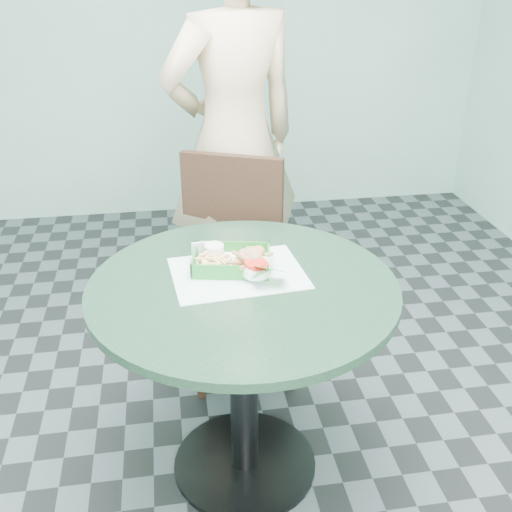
{
  "coord_description": "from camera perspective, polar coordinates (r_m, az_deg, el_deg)",
  "views": [
    {
      "loc": [
        -0.21,
        -1.6,
        1.69
      ],
      "look_at": [
        0.06,
        0.1,
        0.81
      ],
      "focal_mm": 42.0,
      "sensor_mm": 36.0,
      "label": 1
    }
  ],
  "objects": [
    {
      "name": "crab_sandwich",
      "position": [
        1.92,
        -0.3,
        -0.6
      ],
      "size": [
        0.13,
        0.13,
        0.07
      ],
      "rotation": [
        0.0,
        0.0,
        0.15
      ],
      "color": "gold",
      "rests_on": "food_basket"
    },
    {
      "name": "fries_pile",
      "position": [
        1.92,
        -3.8,
        -1.13
      ],
      "size": [
        0.12,
        0.13,
        0.04
      ],
      "primitive_type": null,
      "rotation": [
        0.0,
        0.0,
        -0.13
      ],
      "color": "#DAB36C",
      "rests_on": "food_basket"
    },
    {
      "name": "diner_person",
      "position": [
        2.67,
        -2.22,
        15.43
      ],
      "size": [
        0.98,
        0.82,
        2.31
      ],
      "primitive_type": "imported",
      "rotation": [
        0.0,
        0.0,
        3.51
      ],
      "color": "tan",
      "rests_on": "floor"
    },
    {
      "name": "sauce_ramekin",
      "position": [
        1.96,
        -4.15,
        -0.01
      ],
      "size": [
        0.06,
        0.06,
        0.04
      ],
      "rotation": [
        0.0,
        0.0,
        -0.26
      ],
      "color": "white",
      "rests_on": "food_basket"
    },
    {
      "name": "placemat",
      "position": [
        1.93,
        -1.74,
        -2.15
      ],
      "size": [
        0.44,
        0.35,
        0.0
      ],
      "primitive_type": "cube",
      "rotation": [
        0.0,
        0.0,
        0.09
      ],
      "color": "silver",
      "rests_on": "cafe_table"
    },
    {
      "name": "garnish_cup",
      "position": [
        1.88,
        0.72,
        -1.51
      ],
      "size": [
        0.12,
        0.12,
        0.05
      ],
      "rotation": [
        0.0,
        0.0,
        0.07
      ],
      "color": "white",
      "rests_on": "food_basket"
    },
    {
      "name": "cafe_table",
      "position": [
        1.96,
        -1.2,
        -7.45
      ],
      "size": [
        0.97,
        0.97,
        0.75
      ],
      "color": "black",
      "rests_on": "floor"
    },
    {
      "name": "dining_chair",
      "position": [
        2.58,
        -1.91,
        0.42
      ],
      "size": [
        0.45,
        0.45,
        0.93
      ],
      "rotation": [
        0.0,
        0.0,
        -0.41
      ],
      "color": "#472B13",
      "rests_on": "floor"
    },
    {
      "name": "wall_back",
      "position": [
        4.12,
        -6.57,
        22.87
      ],
      "size": [
        4.0,
        0.04,
        2.8
      ],
      "primitive_type": "cube",
      "color": "silver",
      "rests_on": "ground"
    },
    {
      "name": "food_basket",
      "position": [
        1.96,
        -2.33,
        -1.2
      ],
      "size": [
        0.24,
        0.18,
        0.05
      ],
      "rotation": [
        0.0,
        0.0,
        -0.2
      ],
      "color": "#1C7224",
      "rests_on": "placemat"
    },
    {
      "name": "floor",
      "position": [
        2.34,
        -1.06,
        -19.23
      ],
      "size": [
        4.0,
        5.0,
        0.02
      ],
      "primitive_type": "cube",
      "color": "#303335",
      "rests_on": "ground"
    }
  ]
}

